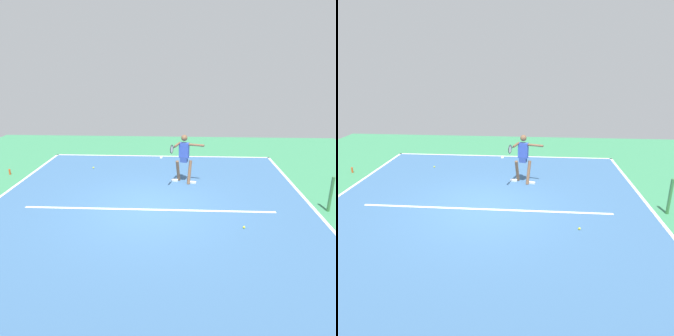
% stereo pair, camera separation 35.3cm
% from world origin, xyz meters
% --- Properties ---
extents(ground_plane, '(19.35, 19.35, 0.00)m').
position_xyz_m(ground_plane, '(0.00, 0.00, 0.00)').
color(ground_plane, '#388456').
extents(court_surface, '(9.98, 11.16, 0.00)m').
position_xyz_m(court_surface, '(0.00, 0.00, 0.00)').
color(court_surface, '#38608E').
rests_on(court_surface, ground_plane).
extents(court_line_baseline_near, '(9.98, 0.10, 0.01)m').
position_xyz_m(court_line_baseline_near, '(0.00, -5.53, 0.00)').
color(court_line_baseline_near, white).
rests_on(court_line_baseline_near, ground_plane).
extents(court_line_sideline_left, '(0.10, 11.16, 0.01)m').
position_xyz_m(court_line_sideline_left, '(-4.94, 0.00, 0.00)').
color(court_line_sideline_left, white).
rests_on(court_line_sideline_left, ground_plane).
extents(court_line_service, '(7.48, 0.10, 0.01)m').
position_xyz_m(court_line_service, '(0.00, 0.16, 0.00)').
color(court_line_service, white).
rests_on(court_line_service, ground_plane).
extents(court_line_centre_mark, '(0.10, 0.30, 0.01)m').
position_xyz_m(court_line_centre_mark, '(0.00, -5.33, 0.00)').
color(court_line_centre_mark, white).
rests_on(court_line_centre_mark, ground_plane).
extents(net_post, '(0.09, 0.09, 1.07)m').
position_xyz_m(net_post, '(-5.29, 0.00, 0.54)').
color(net_post, '#38753D').
rests_on(net_post, ground_plane).
extents(tennis_player, '(1.16, 1.21, 1.78)m').
position_xyz_m(tennis_player, '(-1.03, -2.14, 1.02)').
color(tennis_player, brown).
rests_on(tennis_player, ground_plane).
extents(tennis_ball_centre_court, '(0.07, 0.07, 0.07)m').
position_xyz_m(tennis_ball_centre_court, '(2.69, -3.59, 0.03)').
color(tennis_ball_centre_court, yellow).
rests_on(tennis_ball_centre_court, ground_plane).
extents(tennis_ball_near_service_line, '(0.07, 0.07, 0.07)m').
position_xyz_m(tennis_ball_near_service_line, '(-2.63, 1.16, 0.03)').
color(tennis_ball_near_service_line, yellow).
rests_on(tennis_ball_near_service_line, ground_plane).
extents(water_bottle, '(0.07, 0.07, 0.22)m').
position_xyz_m(water_bottle, '(5.74, -2.68, 0.11)').
color(water_bottle, '#D84C1E').
rests_on(water_bottle, ground_plane).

